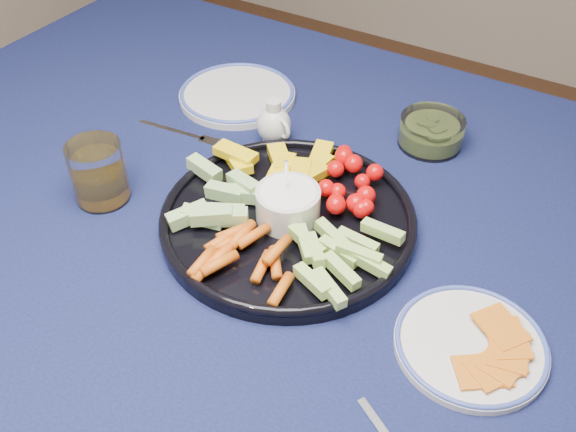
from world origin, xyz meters
The scene contains 8 objects.
dining_table centered at (0.00, 0.00, 0.66)m, with size 1.67×1.07×0.75m.
crudite_platter centered at (-0.01, -0.06, 0.77)m, with size 0.38×0.38×0.12m.
creamer_pitcher centered at (-0.14, 0.12, 0.78)m, with size 0.07×0.06×0.08m.
pickle_bowl centered at (0.10, 0.26, 0.77)m, with size 0.11×0.11×0.05m.
cheese_plate centered at (0.30, -0.13, 0.76)m, with size 0.19×0.19×0.02m.
juice_tumbler centered at (-0.29, -0.15, 0.79)m, with size 0.08×0.08×0.10m.
fork_left centered at (-0.29, 0.05, 0.75)m, with size 0.16×0.03×0.00m.
side_plate_extra centered at (-0.28, 0.21, 0.76)m, with size 0.22×0.22×0.02m.
Camera 1 is at (0.36, -0.66, 1.40)m, focal length 40.00 mm.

